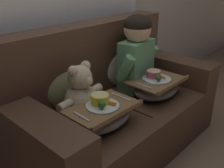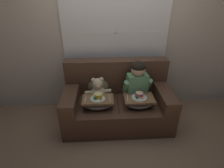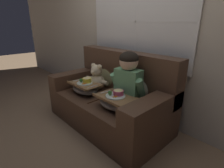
# 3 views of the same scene
# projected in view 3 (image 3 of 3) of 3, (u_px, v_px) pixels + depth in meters

# --- Properties ---
(ground_plane) EXTENTS (14.00, 14.00, 0.00)m
(ground_plane) POSITION_uv_depth(u_px,v_px,m) (108.00, 122.00, 2.47)
(ground_plane) COLOR #8E7051
(wall_back_with_window) EXTENTS (8.00, 0.08, 2.60)m
(wall_back_with_window) POSITION_uv_depth(u_px,v_px,m) (138.00, 25.00, 2.40)
(wall_back_with_window) COLOR beige
(wall_back_with_window) RESTS_ON ground_plane
(couch) EXTENTS (1.66, 0.88, 0.97)m
(couch) POSITION_uv_depth(u_px,v_px,m) (112.00, 99.00, 2.41)
(couch) COLOR #4C3323
(couch) RESTS_ON ground_plane
(throw_pillow_behind_child) EXTENTS (0.41, 0.20, 0.42)m
(throw_pillow_behind_child) POSITION_uv_depth(u_px,v_px,m) (138.00, 84.00, 2.22)
(throw_pillow_behind_child) COLOR #C1B293
(throw_pillow_behind_child) RESTS_ON couch
(throw_pillow_behind_teddy) EXTENTS (0.37, 0.18, 0.39)m
(throw_pillow_behind_teddy) POSITION_uv_depth(u_px,v_px,m) (106.00, 74.00, 2.64)
(throw_pillow_behind_teddy) COLOR #898456
(throw_pillow_behind_teddy) RESTS_ON couch
(child_figure) EXTENTS (0.46, 0.23, 0.63)m
(child_figure) POSITION_uv_depth(u_px,v_px,m) (128.00, 76.00, 2.05)
(child_figure) COLOR #66A370
(child_figure) RESTS_ON couch
(teddy_bear) EXTENTS (0.42, 0.29, 0.39)m
(teddy_bear) POSITION_uv_depth(u_px,v_px,m) (96.00, 79.00, 2.53)
(teddy_bear) COLOR beige
(teddy_bear) RESTS_ON couch
(lap_tray_child) EXTENTS (0.44, 0.33, 0.21)m
(lap_tray_child) POSITION_uv_depth(u_px,v_px,m) (115.00, 101.00, 2.01)
(lap_tray_child) COLOR slate
(lap_tray_child) RESTS_ON child_figure
(lap_tray_teddy) EXTENTS (0.46, 0.30, 0.21)m
(lap_tray_teddy) POSITION_uv_depth(u_px,v_px,m) (85.00, 88.00, 2.43)
(lap_tray_teddy) COLOR slate
(lap_tray_teddy) RESTS_ON teddy_bear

